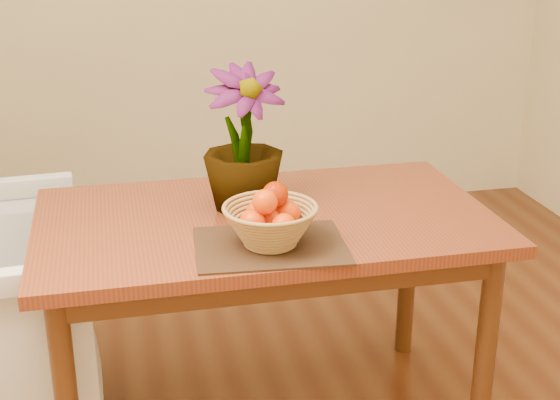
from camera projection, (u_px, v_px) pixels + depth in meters
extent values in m
cube|color=maroon|center=(265.00, 221.00, 2.42)|extent=(1.40, 0.80, 0.04)
cube|color=#452510|center=(265.00, 239.00, 2.44)|extent=(1.28, 0.68, 0.08)
cylinder|color=#452510|center=(485.00, 356.00, 2.38)|extent=(0.06, 0.06, 0.71)
cylinder|color=#452510|center=(73.00, 302.00, 2.71)|extent=(0.06, 0.06, 0.71)
cylinder|color=#452510|center=(408.00, 268.00, 2.97)|extent=(0.06, 0.06, 0.71)
cube|color=#341F12|center=(270.00, 246.00, 2.18)|extent=(0.44, 0.35, 0.01)
cylinder|color=#AF8349|center=(270.00, 243.00, 2.18)|extent=(0.14, 0.14, 0.01)
sphere|color=#F63204|center=(270.00, 220.00, 2.16)|extent=(0.06, 0.06, 0.06)
sphere|color=#F63204|center=(287.00, 213.00, 2.19)|extent=(0.07, 0.07, 0.07)
sphere|color=#F63204|center=(258.00, 212.00, 2.20)|extent=(0.07, 0.07, 0.07)
sphere|color=#F63204|center=(252.00, 223.00, 2.12)|extent=(0.07, 0.07, 0.07)
sphere|color=#F63204|center=(283.00, 225.00, 2.11)|extent=(0.07, 0.07, 0.07)
sphere|color=#F63204|center=(275.00, 194.00, 2.16)|extent=(0.07, 0.07, 0.07)
sphere|color=#F63204|center=(265.00, 202.00, 2.11)|extent=(0.07, 0.07, 0.07)
sphere|color=#F63204|center=(275.00, 194.00, 2.16)|extent=(0.07, 0.07, 0.07)
imported|color=#1A4814|center=(243.00, 140.00, 2.38)|extent=(0.29, 0.29, 0.45)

